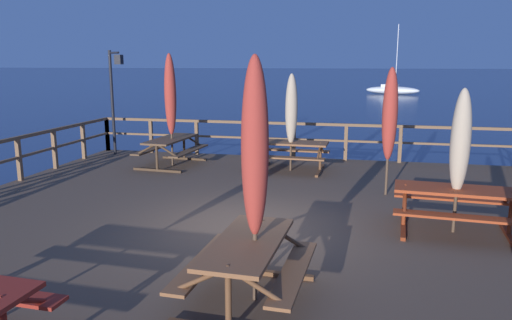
# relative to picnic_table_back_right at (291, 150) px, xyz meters

# --- Properties ---
(ground_plane) EXTENTS (600.00, 600.00, 0.00)m
(ground_plane) POSITION_rel_picnic_table_back_right_xyz_m (-0.15, -4.69, -1.27)
(ground_plane) COLOR navy
(wooden_deck) EXTENTS (12.57, 12.97, 0.72)m
(wooden_deck) POSITION_rel_picnic_table_back_right_xyz_m (-0.15, -4.69, -0.92)
(wooden_deck) COLOR brown
(wooden_deck) RESTS_ON ground
(railing_waterside_far) EXTENTS (12.37, 0.10, 1.09)m
(railing_waterside_far) POSITION_rel_picnic_table_back_right_xyz_m (-0.15, 1.65, 0.18)
(railing_waterside_far) COLOR brown
(railing_waterside_far) RESTS_ON wooden_deck
(picnic_table_back_right) EXTENTS (1.97, 1.47, 0.78)m
(picnic_table_back_right) POSITION_rel_picnic_table_back_right_xyz_m (0.00, 0.00, 0.00)
(picnic_table_back_right) COLOR brown
(picnic_table_back_right) RESTS_ON wooden_deck
(picnic_table_mid_right) EXTENTS (1.48, 1.92, 0.78)m
(picnic_table_mid_right) POSITION_rel_picnic_table_back_right_xyz_m (0.53, -7.31, -0.00)
(picnic_table_mid_right) COLOR brown
(picnic_table_mid_right) RESTS_ON wooden_deck
(picnic_table_mid_centre) EXTENTS (1.56, 2.14, 0.78)m
(picnic_table_mid_centre) POSITION_rel_picnic_table_back_right_xyz_m (-3.38, -0.08, 0.00)
(picnic_table_mid_centre) COLOR brown
(picnic_table_mid_centre) RESTS_ON wooden_deck
(picnic_table_front_left) EXTENTS (2.13, 1.56, 0.78)m
(picnic_table_front_left) POSITION_rel_picnic_table_back_right_xyz_m (3.41, -4.23, 0.00)
(picnic_table_front_left) COLOR #993819
(picnic_table_front_left) RESTS_ON wooden_deck
(patio_umbrella_tall_back_right) EXTENTS (0.32, 0.32, 2.56)m
(patio_umbrella_tall_back_right) POSITION_rel_picnic_table_back_right_xyz_m (-0.00, -0.06, 1.07)
(patio_umbrella_tall_back_right) COLOR #4C3828
(patio_umbrella_tall_back_right) RESTS_ON wooden_deck
(patio_umbrella_tall_front) EXTENTS (0.32, 0.32, 2.93)m
(patio_umbrella_tall_front) POSITION_rel_picnic_table_back_right_xyz_m (0.60, -7.27, 1.30)
(patio_umbrella_tall_front) COLOR #4C3828
(patio_umbrella_tall_front) RESTS_ON wooden_deck
(patio_umbrella_tall_back_left) EXTENTS (0.32, 0.32, 3.09)m
(patio_umbrella_tall_back_left) POSITION_rel_picnic_table_back_right_xyz_m (-3.34, -0.10, 1.40)
(patio_umbrella_tall_back_left) COLOR #4C3828
(patio_umbrella_tall_back_left) RESTS_ON wooden_deck
(patio_umbrella_short_mid) EXTENTS (0.32, 0.32, 2.44)m
(patio_umbrella_short_mid) POSITION_rel_picnic_table_back_right_xyz_m (3.39, -4.22, 0.99)
(patio_umbrella_short_mid) COLOR #4C3828
(patio_umbrella_short_mid) RESTS_ON wooden_deck
(patio_umbrella_short_back) EXTENTS (0.32, 0.32, 2.75)m
(patio_umbrella_short_back) POSITION_rel_picnic_table_back_right_xyz_m (2.38, -2.00, 1.19)
(patio_umbrella_short_back) COLOR #4C3828
(patio_umbrella_short_back) RESTS_ON wooden_deck
(lamp_post_hooked) EXTENTS (0.60, 0.45, 3.20)m
(lamp_post_hooked) POSITION_rel_picnic_table_back_right_xyz_m (-5.58, 0.99, 1.55)
(lamp_post_hooked) COLOR black
(lamp_post_hooked) RESTS_ON wooden_deck
(sailboat_distant) EXTENTS (6.23, 3.30, 7.72)m
(sailboat_distant) POSITION_rel_picnic_table_back_right_xyz_m (5.17, 44.93, -0.76)
(sailboat_distant) COLOR white
(sailboat_distant) RESTS_ON ground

